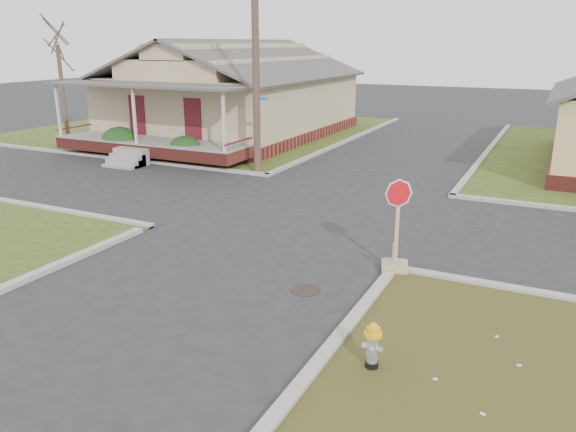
% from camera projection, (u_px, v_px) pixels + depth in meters
% --- Properties ---
extents(ground, '(120.00, 120.00, 0.00)m').
position_uv_depth(ground, '(230.00, 265.00, 13.37)').
color(ground, '#242527').
rests_on(ground, ground).
extents(verge_far_left, '(19.00, 19.00, 0.05)m').
position_uv_depth(verge_far_left, '(204.00, 129.00, 34.27)').
color(verge_far_left, '#304217').
rests_on(verge_far_left, ground).
extents(curbs, '(80.00, 40.00, 0.12)m').
position_uv_depth(curbs, '(314.00, 211.00, 17.66)').
color(curbs, '#A49E94').
rests_on(curbs, ground).
extents(manhole, '(0.64, 0.64, 0.01)m').
position_uv_depth(manhole, '(306.00, 290.00, 12.02)').
color(manhole, black).
rests_on(manhole, ground).
extents(corner_house, '(10.10, 15.50, 5.30)m').
position_uv_depth(corner_house, '(234.00, 95.00, 31.21)').
color(corner_house, maroon).
rests_on(corner_house, ground).
extents(utility_pole, '(1.80, 0.28, 9.00)m').
position_uv_depth(utility_pole, '(256.00, 54.00, 21.39)').
color(utility_pole, '#463428').
rests_on(utility_pole, ground).
extents(tree_far_left, '(0.22, 0.22, 4.90)m').
position_uv_depth(tree_far_left, '(63.00, 92.00, 30.49)').
color(tree_far_left, '#463428').
rests_on(tree_far_left, verge_far_left).
extents(fire_hydrant, '(0.30, 0.30, 0.79)m').
position_uv_depth(fire_hydrant, '(373.00, 343.00, 8.98)').
color(fire_hydrant, black).
rests_on(fire_hydrant, ground).
extents(stop_sign, '(0.61, 0.60, 2.16)m').
position_uv_depth(stop_sign, '(396.00, 250.00, 12.89)').
color(stop_sign, tan).
rests_on(stop_sign, ground).
extents(hedge_left, '(1.64, 1.35, 1.25)m').
position_uv_depth(hedge_left, '(120.00, 142.00, 25.88)').
color(hedge_left, '#153714').
rests_on(hedge_left, verge_far_left).
extents(hedge_right, '(1.50, 1.23, 1.14)m').
position_uv_depth(hedge_right, '(186.00, 149.00, 24.47)').
color(hedge_right, '#153714').
rests_on(hedge_right, verge_far_left).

